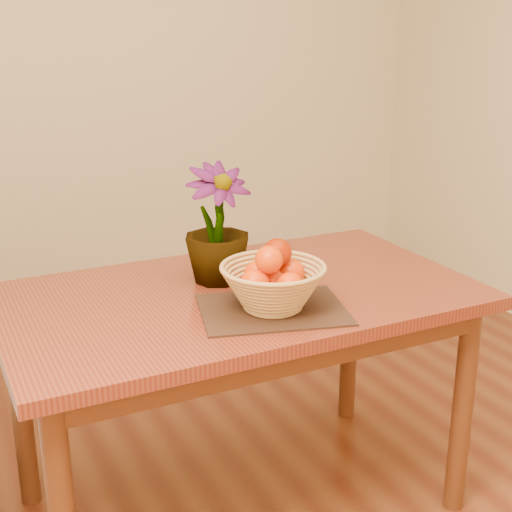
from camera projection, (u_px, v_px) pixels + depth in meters
name	position (u px, v px, depth m)	size (l,w,h in m)	color
wall_back	(76.00, 56.00, 3.60)	(4.00, 0.02, 2.70)	beige
table	(240.00, 318.00, 2.15)	(1.40, 0.80, 0.75)	maroon
placemat	(273.00, 310.00, 1.98)	(0.40, 0.30, 0.01)	#311B12
wicker_basket	(273.00, 289.00, 1.96)	(0.29, 0.29, 0.12)	tan
orange_pile	(274.00, 269.00, 1.94)	(0.21, 0.20, 0.14)	#FF3E04
potted_plant	(217.00, 224.00, 2.15)	(0.20, 0.20, 0.36)	#194513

